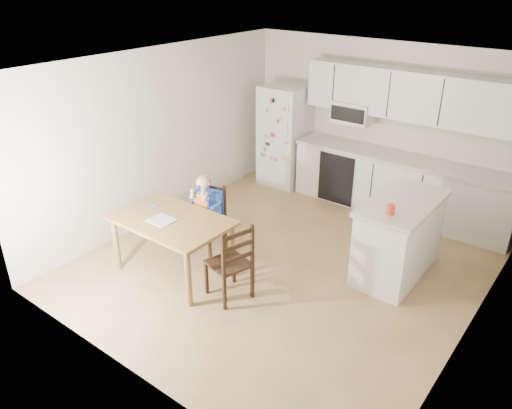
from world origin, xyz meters
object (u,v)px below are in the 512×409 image
object	(u,v)px
red_cup	(391,209)
refrigerator	(285,136)
dining_table	(172,226)
chair_booster	(206,207)
chair_side	(233,259)
kitchen_island	(399,237)

from	to	relation	value
red_cup	refrigerator	bearing A→B (deg)	144.61
dining_table	chair_booster	bearing A→B (deg)	90.70
refrigerator	dining_table	bearing A→B (deg)	-79.89
refrigerator	chair_booster	distance (m)	2.66
refrigerator	chair_booster	bearing A→B (deg)	-77.72
refrigerator	chair_side	xyz separation A→B (m)	(1.51, -3.19, -0.31)
refrigerator	chair_booster	size ratio (longest dim) A/B	1.52
dining_table	chair_booster	distance (m)	0.62
dining_table	chair_side	bearing A→B (deg)	1.46
refrigerator	dining_table	world-z (taller)	refrigerator
kitchen_island	red_cup	size ratio (longest dim) A/B	12.06
kitchen_island	chair_booster	bearing A→B (deg)	-154.11
refrigerator	chair_side	distance (m)	3.54
kitchen_island	dining_table	bearing A→B (deg)	-142.37
red_cup	chair_booster	xyz separation A→B (m)	(-2.19, -0.64, -0.37)
chair_booster	chair_side	bearing A→B (deg)	-41.20
kitchen_island	red_cup	bearing A→B (deg)	-88.01
refrigerator	kitchen_island	world-z (taller)	refrigerator
chair_booster	chair_side	distance (m)	1.13
chair_booster	chair_side	world-z (taller)	chair_booster
dining_table	chair_side	xyz separation A→B (m)	(0.94, 0.02, -0.12)
dining_table	chair_side	size ratio (longest dim) A/B	1.48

